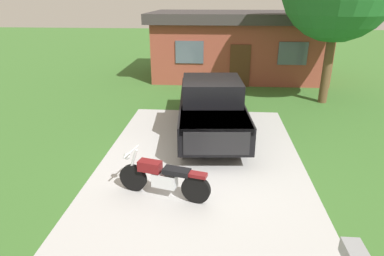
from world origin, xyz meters
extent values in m
plane|color=#3B6B2C|center=(0.00, 0.00, 0.00)|extent=(80.00, 80.00, 0.00)
cube|color=#B2B2B2|center=(0.00, 0.00, 0.00)|extent=(5.59, 8.64, 0.01)
cylinder|color=black|center=(-1.52, -1.65, 0.33)|extent=(0.67, 0.28, 0.66)
cylinder|color=black|center=(-0.02, -2.03, 0.33)|extent=(0.67, 0.28, 0.66)
cube|color=silver|center=(-0.75, -1.84, 0.42)|extent=(0.61, 0.39, 0.32)
cube|color=maroon|center=(-1.09, -1.76, 0.72)|extent=(0.57, 0.38, 0.24)
cube|color=black|center=(-0.46, -1.92, 0.70)|extent=(0.65, 0.42, 0.12)
cube|color=maroon|center=(-0.02, -2.03, 0.70)|extent=(0.51, 0.31, 0.08)
cylinder|color=silver|center=(-1.52, -1.65, 0.70)|extent=(0.34, 0.14, 0.77)
cylinder|color=silver|center=(-1.52, -1.65, 1.02)|extent=(0.21, 0.69, 0.04)
sphere|color=silver|center=(-1.64, -1.62, 0.88)|extent=(0.16, 0.16, 0.16)
cylinder|color=black|center=(1.14, 0.48, 0.42)|extent=(0.37, 0.86, 0.84)
cylinder|color=black|center=(-0.49, 0.35, 0.42)|extent=(0.37, 0.86, 0.84)
cylinder|color=black|center=(0.87, 3.97, 0.42)|extent=(0.37, 0.86, 0.84)
cylinder|color=black|center=(-0.77, 3.84, 0.42)|extent=(0.37, 0.86, 0.84)
cube|color=black|center=(0.18, 2.21, 0.80)|extent=(2.43, 5.74, 0.80)
cube|color=black|center=(0.33, 0.37, 1.10)|extent=(2.04, 2.04, 0.20)
cube|color=black|center=(0.21, 1.81, 1.55)|extent=(1.94, 2.04, 0.70)
cube|color=#3F4C56|center=(0.28, 1.01, 1.45)|extent=(1.71, 0.29, 0.60)
cube|color=black|center=(0.06, 3.75, 1.05)|extent=(2.08, 2.54, 0.50)
cube|color=black|center=(0.40, -0.56, 0.80)|extent=(1.70, 0.23, 0.64)
cube|color=gray|center=(2.24, -4.77, 1.15)|extent=(0.26, 0.48, 0.22)
cylinder|color=brown|center=(4.95, 5.90, 1.60)|extent=(0.36, 0.36, 3.20)
cube|color=brown|center=(1.47, 10.83, 1.50)|extent=(9.00, 5.00, 3.00)
cube|color=#383333|center=(1.47, 10.83, 3.25)|extent=(9.60, 5.60, 0.50)
cube|color=#4C2D19|center=(1.47, 8.30, 1.05)|extent=(1.00, 0.08, 2.10)
cube|color=#4C5966|center=(-1.05, 8.30, 1.70)|extent=(1.40, 0.06, 1.10)
cube|color=#4C5966|center=(3.99, 8.30, 1.70)|extent=(1.40, 0.06, 1.10)
camera|label=1|loc=(0.38, -8.31, 4.31)|focal=31.02mm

